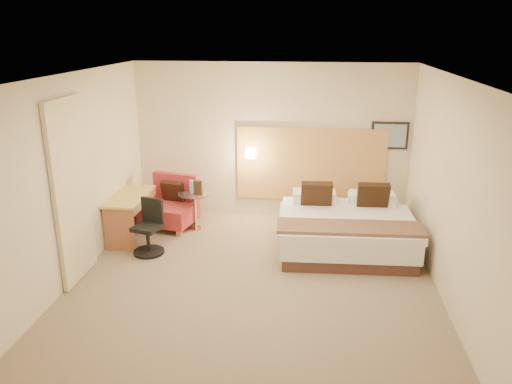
# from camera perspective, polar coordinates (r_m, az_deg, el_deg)

# --- Properties ---
(floor) EXTENTS (4.80, 5.00, 0.02)m
(floor) POSITION_cam_1_polar(r_m,az_deg,el_deg) (6.92, -0.15, -9.76)
(floor) COLOR #7E6C55
(floor) RESTS_ON ground
(ceiling) EXTENTS (4.80, 5.00, 0.02)m
(ceiling) POSITION_cam_1_polar(r_m,az_deg,el_deg) (6.13, -0.17, 13.31)
(ceiling) COLOR white
(ceiling) RESTS_ON floor
(wall_back) EXTENTS (4.80, 0.02, 2.70)m
(wall_back) POSITION_cam_1_polar(r_m,az_deg,el_deg) (8.81, 1.76, 5.86)
(wall_back) COLOR beige
(wall_back) RESTS_ON floor
(wall_front) EXTENTS (4.80, 0.02, 2.70)m
(wall_front) POSITION_cam_1_polar(r_m,az_deg,el_deg) (4.09, -4.35, -9.30)
(wall_front) COLOR beige
(wall_front) RESTS_ON floor
(wall_left) EXTENTS (0.02, 5.00, 2.70)m
(wall_left) POSITION_cam_1_polar(r_m,az_deg,el_deg) (7.08, -19.93, 1.67)
(wall_left) COLOR beige
(wall_left) RESTS_ON floor
(wall_right) EXTENTS (0.02, 5.00, 2.70)m
(wall_right) POSITION_cam_1_polar(r_m,az_deg,el_deg) (6.57, 21.19, 0.29)
(wall_right) COLOR beige
(wall_right) RESTS_ON floor
(headboard_panel) EXTENTS (2.60, 0.04, 1.30)m
(headboard_panel) POSITION_cam_1_polar(r_m,az_deg,el_deg) (8.84, 6.25, 3.13)
(headboard_panel) COLOR tan
(headboard_panel) RESTS_ON wall_back
(art_frame) EXTENTS (0.62, 0.03, 0.47)m
(art_frame) POSITION_cam_1_polar(r_m,az_deg,el_deg) (8.82, 15.03, 6.26)
(art_frame) COLOR black
(art_frame) RESTS_ON wall_back
(art_canvas) EXTENTS (0.54, 0.01, 0.39)m
(art_canvas) POSITION_cam_1_polar(r_m,az_deg,el_deg) (8.80, 15.05, 6.23)
(art_canvas) COLOR #758CA1
(art_canvas) RESTS_ON wall_back
(lamp_arm) EXTENTS (0.02, 0.12, 0.02)m
(lamp_arm) POSITION_cam_1_polar(r_m,az_deg,el_deg) (8.80, -0.58, 4.53)
(lamp_arm) COLOR silver
(lamp_arm) RESTS_ON wall_back
(lamp_shade) EXTENTS (0.15, 0.15, 0.15)m
(lamp_shade) POSITION_cam_1_polar(r_m,az_deg,el_deg) (8.74, -0.63, 4.43)
(lamp_shade) COLOR #FFEDC6
(lamp_shade) RESTS_ON wall_back
(curtain) EXTENTS (0.06, 0.90, 2.42)m
(curtain) POSITION_cam_1_polar(r_m,az_deg,el_deg) (6.88, -20.34, 0.03)
(curtain) COLOR beige
(curtain) RESTS_ON wall_left
(bottle_a) EXTENTS (0.07, 0.07, 0.22)m
(bottle_a) POSITION_cam_1_polar(r_m,az_deg,el_deg) (8.38, -7.39, 0.64)
(bottle_a) COLOR #99C8ED
(bottle_a) RESTS_ON side_table
(menu_folder) EXTENTS (0.15, 0.07, 0.24)m
(menu_folder) POSITION_cam_1_polar(r_m,az_deg,el_deg) (8.25, -6.66, 0.46)
(menu_folder) COLOR #3B2818
(menu_folder) RESTS_ON side_table
(bed) EXTENTS (2.07, 2.01, 0.98)m
(bed) POSITION_cam_1_polar(r_m,az_deg,el_deg) (7.81, 10.09, -4.00)
(bed) COLOR #482B24
(bed) RESTS_ON floor
(lounge_chair) EXTENTS (0.96, 0.88, 0.87)m
(lounge_chair) POSITION_cam_1_polar(r_m,az_deg,el_deg) (8.60, -9.72, -1.66)
(lounge_chair) COLOR tan
(lounge_chair) RESTS_ON floor
(side_table) EXTENTS (0.60, 0.60, 0.61)m
(side_table) POSITION_cam_1_polar(r_m,az_deg,el_deg) (8.46, -6.96, -1.91)
(side_table) COLOR white
(side_table) RESTS_ON floor
(desk) EXTENTS (0.53, 1.14, 0.71)m
(desk) POSITION_cam_1_polar(r_m,az_deg,el_deg) (8.20, -14.02, -1.38)
(desk) COLOR tan
(desk) RESTS_ON floor
(desk_chair) EXTENTS (0.56, 0.56, 0.82)m
(desk_chair) POSITION_cam_1_polar(r_m,az_deg,el_deg) (7.65, -12.12, -4.44)
(desk_chair) COLOR black
(desk_chair) RESTS_ON floor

